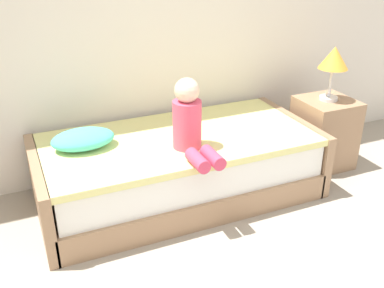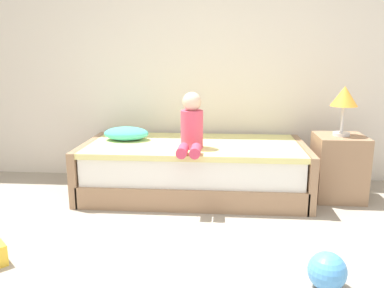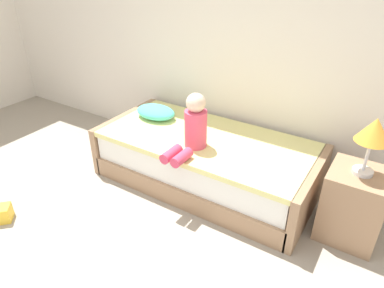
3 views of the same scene
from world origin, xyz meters
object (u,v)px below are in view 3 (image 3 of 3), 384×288
object	(u,v)px
bed	(206,160)
child_figure	(193,127)
pillow	(156,112)
toy_block	(2,213)
table_lamp	(374,133)
nightstand	(353,205)

from	to	relation	value
bed	child_figure	xyz separation A→B (m)	(-0.01, -0.23, 0.46)
pillow	toy_block	world-z (taller)	pillow
bed	toy_block	bearing A→B (deg)	-129.35
table_lamp	child_figure	bearing A→B (deg)	-171.07
pillow	nightstand	bearing A→B (deg)	-3.25
nightstand	pillow	xyz separation A→B (m)	(-2.03, 0.12, 0.26)
child_figure	table_lamp	bearing A→B (deg)	8.93
table_lamp	toy_block	world-z (taller)	table_lamp
nightstand	toy_block	xyz separation A→B (m)	(-2.53, -1.42, -0.23)
bed	table_lamp	distance (m)	1.52
child_figure	toy_block	world-z (taller)	child_figure
child_figure	pillow	size ratio (longest dim) A/B	1.16
child_figure	pillow	xyz separation A→B (m)	(-0.67, 0.33, -0.14)
bed	table_lamp	size ratio (longest dim) A/B	4.69
bed	pillow	distance (m)	0.76
table_lamp	child_figure	distance (m)	1.39
bed	toy_block	xyz separation A→B (m)	(-1.18, -1.44, -0.18)
nightstand	child_figure	distance (m)	1.43
table_lamp	nightstand	bearing A→B (deg)	0.00
child_figure	pillow	distance (m)	0.76
nightstand	child_figure	size ratio (longest dim) A/B	1.18
table_lamp	toy_block	xyz separation A→B (m)	(-2.53, -1.42, -0.87)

